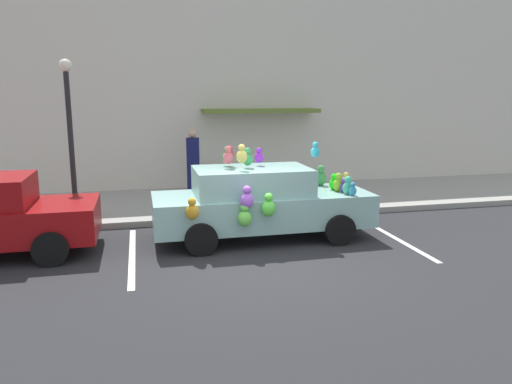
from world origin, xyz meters
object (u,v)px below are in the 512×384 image
at_px(teddy_bear_on_sidewalk, 251,194).
at_px(pedestrian_near_shopfront, 193,165).
at_px(plush_covered_car, 260,202).
at_px(street_lamp_post, 70,123).

relative_size(teddy_bear_on_sidewalk, pedestrian_near_shopfront, 0.39).
bearing_deg(plush_covered_car, pedestrian_near_shopfront, 102.89).
distance_m(plush_covered_car, street_lamp_post, 4.72).
relative_size(plush_covered_car, teddy_bear_on_sidewalk, 6.12).
height_order(street_lamp_post, pedestrian_near_shopfront, street_lamp_post).
xyz_separation_m(plush_covered_car, street_lamp_post, (-3.97, 1.98, 1.61)).
height_order(teddy_bear_on_sidewalk, street_lamp_post, street_lamp_post).
height_order(plush_covered_car, pedestrian_near_shopfront, plush_covered_car).
height_order(teddy_bear_on_sidewalk, pedestrian_near_shopfront, pedestrian_near_shopfront).
bearing_deg(pedestrian_near_shopfront, plush_covered_car, -77.11).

